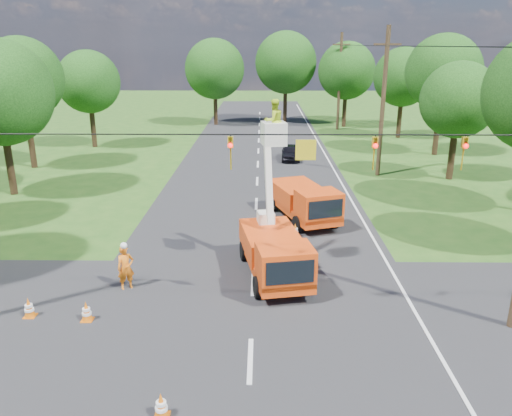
{
  "coord_description": "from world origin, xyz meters",
  "views": [
    {
      "loc": [
        0.32,
        -12.38,
        8.78
      ],
      "look_at": [
        0.09,
        6.44,
        2.6
      ],
      "focal_mm": 35.0,
      "sensor_mm": 36.0,
      "label": 1
    }
  ],
  "objects_px": {
    "bucket_truck": "(275,242)",
    "traffic_cone_7": "(332,194)",
    "pole_right_mid": "(383,102)",
    "tree_far_b": "(286,63)",
    "distant_car": "(291,152)",
    "tree_right_e": "(403,77)",
    "tree_far_a": "(215,69)",
    "tree_right_d": "(444,72)",
    "traffic_cone_0": "(161,406)",
    "tree_far_c": "(347,71)",
    "traffic_cone_3": "(285,226)",
    "pole_right_far": "(340,81)",
    "tree_left_e": "(22,78)",
    "traffic_cone_4": "(86,312)",
    "tree_right_c": "(459,100)",
    "second_truck": "(304,201)",
    "traffic_cone_8": "(295,231)",
    "traffic_cone_2": "(281,239)",
    "tree_left_f": "(89,82)",
    "ground_worker": "(126,268)",
    "traffic_cone_5": "(29,308)"
  },
  "relations": [
    {
      "from": "traffic_cone_2",
      "to": "tree_right_c",
      "type": "relative_size",
      "value": 0.09
    },
    {
      "from": "tree_right_d",
      "to": "tree_right_e",
      "type": "xyz_separation_m",
      "value": [
        -1.0,
        8.0,
        -0.87
      ]
    },
    {
      "from": "ground_worker",
      "to": "tree_right_e",
      "type": "distance_m",
      "value": 37.74
    },
    {
      "from": "traffic_cone_8",
      "to": "tree_far_b",
      "type": "xyz_separation_m",
      "value": [
        1.09,
        37.16,
        6.45
      ]
    },
    {
      "from": "traffic_cone_3",
      "to": "traffic_cone_8",
      "type": "bearing_deg",
      "value": -51.67
    },
    {
      "from": "distant_car",
      "to": "tree_left_e",
      "type": "xyz_separation_m",
      "value": [
        -19.4,
        -2.77,
        5.88
      ]
    },
    {
      "from": "pole_right_far",
      "to": "tree_far_c",
      "type": "distance_m",
      "value": 2.43
    },
    {
      "from": "traffic_cone_0",
      "to": "pole_right_far",
      "type": "relative_size",
      "value": 0.07
    },
    {
      "from": "second_truck",
      "to": "traffic_cone_4",
      "type": "relative_size",
      "value": 8.25
    },
    {
      "from": "traffic_cone_2",
      "to": "tree_right_d",
      "type": "distance_m",
      "value": 25.2
    },
    {
      "from": "tree_far_a",
      "to": "tree_far_b",
      "type": "bearing_deg",
      "value": 14.04
    },
    {
      "from": "pole_right_mid",
      "to": "traffic_cone_8",
      "type": "bearing_deg",
      "value": -118.45
    },
    {
      "from": "distant_car",
      "to": "tree_right_e",
      "type": "height_order",
      "value": "tree_right_e"
    },
    {
      "from": "pole_right_mid",
      "to": "tree_right_d",
      "type": "height_order",
      "value": "pole_right_mid"
    },
    {
      "from": "traffic_cone_5",
      "to": "tree_far_c",
      "type": "relative_size",
      "value": 0.08
    },
    {
      "from": "pole_right_far",
      "to": "tree_left_e",
      "type": "bearing_deg",
      "value": -144.57
    },
    {
      "from": "traffic_cone_7",
      "to": "tree_far_c",
      "type": "relative_size",
      "value": 0.08
    },
    {
      "from": "traffic_cone_5",
      "to": "tree_left_e",
      "type": "bearing_deg",
      "value": 113.28
    },
    {
      "from": "traffic_cone_3",
      "to": "tree_far_b",
      "type": "bearing_deg",
      "value": 87.6
    },
    {
      "from": "distant_car",
      "to": "tree_left_e",
      "type": "distance_m",
      "value": 20.46
    },
    {
      "from": "tree_right_d",
      "to": "bucket_truck",
      "type": "bearing_deg",
      "value": -120.83
    },
    {
      "from": "bucket_truck",
      "to": "tree_right_e",
      "type": "relative_size",
      "value": 0.8
    },
    {
      "from": "pole_right_mid",
      "to": "tree_far_b",
      "type": "bearing_deg",
      "value": 102.41
    },
    {
      "from": "second_truck",
      "to": "traffic_cone_3",
      "type": "xyz_separation_m",
      "value": [
        -1.05,
        -1.88,
        -0.72
      ]
    },
    {
      "from": "traffic_cone_0",
      "to": "pole_right_mid",
      "type": "height_order",
      "value": "pole_right_mid"
    },
    {
      "from": "ground_worker",
      "to": "tree_right_e",
      "type": "bearing_deg",
      "value": 31.07
    },
    {
      "from": "tree_left_e",
      "to": "traffic_cone_3",
      "type": "bearing_deg",
      "value": -36.68
    },
    {
      "from": "traffic_cone_3",
      "to": "tree_far_c",
      "type": "height_order",
      "value": "tree_far_c"
    },
    {
      "from": "tree_left_e",
      "to": "tree_left_f",
      "type": "bearing_deg",
      "value": 75.96
    },
    {
      "from": "tree_left_e",
      "to": "ground_worker",
      "type": "bearing_deg",
      "value": -58.28
    },
    {
      "from": "traffic_cone_7",
      "to": "pole_right_mid",
      "type": "bearing_deg",
      "value": 55.96
    },
    {
      "from": "tree_far_a",
      "to": "tree_right_d",
      "type": "bearing_deg",
      "value": -38.94
    },
    {
      "from": "bucket_truck",
      "to": "distant_car",
      "type": "relative_size",
      "value": 1.94
    },
    {
      "from": "pole_right_far",
      "to": "tree_left_e",
      "type": "distance_m",
      "value": 31.08
    },
    {
      "from": "second_truck",
      "to": "tree_right_e",
      "type": "xyz_separation_m",
      "value": [
        11.28,
        24.72,
        4.74
      ]
    },
    {
      "from": "tree_left_f",
      "to": "tree_right_e",
      "type": "height_order",
      "value": "tree_right_e"
    },
    {
      "from": "bucket_truck",
      "to": "traffic_cone_7",
      "type": "xyz_separation_m",
      "value": [
        3.65,
        10.46,
        -1.11
      ]
    },
    {
      "from": "bucket_truck",
      "to": "pole_right_far",
      "type": "relative_size",
      "value": 0.69
    },
    {
      "from": "distant_car",
      "to": "tree_left_e",
      "type": "relative_size",
      "value": 0.38
    },
    {
      "from": "traffic_cone_4",
      "to": "tree_right_c",
      "type": "xyz_separation_m",
      "value": [
        18.69,
        18.82,
        4.95
      ]
    },
    {
      "from": "traffic_cone_7",
      "to": "tree_right_e",
      "type": "xyz_separation_m",
      "value": [
        9.32,
        20.95,
        5.45
      ]
    },
    {
      "from": "traffic_cone_2",
      "to": "traffic_cone_4",
      "type": "distance_m",
      "value": 9.38
    },
    {
      "from": "traffic_cone_3",
      "to": "tree_left_f",
      "type": "relative_size",
      "value": 0.08
    },
    {
      "from": "traffic_cone_2",
      "to": "pole_right_far",
      "type": "bearing_deg",
      "value": 77.61
    },
    {
      "from": "ground_worker",
      "to": "traffic_cone_2",
      "type": "xyz_separation_m",
      "value": [
        5.95,
        4.25,
        -0.51
      ]
    },
    {
      "from": "traffic_cone_4",
      "to": "tree_right_e",
      "type": "distance_m",
      "value": 40.18
    },
    {
      "from": "traffic_cone_2",
      "to": "traffic_cone_7",
      "type": "distance_m",
      "value": 8.0
    },
    {
      "from": "traffic_cone_8",
      "to": "tree_left_f",
      "type": "bearing_deg",
      "value": 127.01
    },
    {
      "from": "tree_far_c",
      "to": "traffic_cone_3",
      "type": "bearing_deg",
      "value": -103.45
    },
    {
      "from": "traffic_cone_2",
      "to": "traffic_cone_3",
      "type": "xyz_separation_m",
      "value": [
        0.26,
        1.65,
        0.0
      ]
    }
  ]
}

